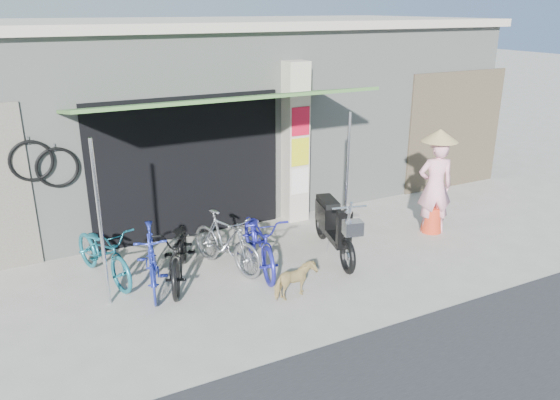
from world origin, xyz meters
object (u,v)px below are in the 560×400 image
bike_silver (226,241)px  street_dog (295,281)px  bike_blue (152,259)px  nun (435,183)px  bike_black (180,251)px  moped (333,226)px  bike_teal (103,252)px  bike_navy (259,240)px

bike_silver → street_dog: size_ratio=2.50×
bike_blue → nun: (5.10, -0.19, 0.46)m
bike_black → bike_silver: bearing=24.5°
bike_blue → moped: size_ratio=0.83×
bike_teal → nun: (5.67, -0.81, 0.49)m
bike_silver → moped: size_ratio=0.82×
bike_silver → bike_black: bearing=163.0°
bike_teal → nun: 5.75m
bike_blue → bike_black: 0.45m
bike_teal → bike_navy: 2.35m
bike_silver → street_dog: 1.41m
street_dog → moped: moped is taller
bike_blue → bike_silver: bearing=18.1°
bike_teal → moped: 3.64m
bike_silver → nun: 3.95m
bike_navy → bike_silver: bearing=168.1°
moped → bike_blue: bearing=-169.0°
bike_blue → nun: size_ratio=0.82×
bike_navy → street_dog: 1.11m
bike_silver → street_dog: bearing=-87.2°
bike_silver → bike_navy: size_ratio=0.85×
street_dog → bike_black: bearing=36.6°
street_dog → nun: (3.39, 0.99, 0.67)m
bike_blue → bike_silver: bike_blue is taller
bike_teal → bike_black: 1.15m
bike_black → street_dog: size_ratio=2.91×
bike_teal → bike_navy: size_ratio=0.93×
bike_teal → moped: moped is taller
bike_black → bike_teal: bearing=173.9°
moped → street_dog: bearing=-127.2°
bike_navy → moped: 1.31m
bike_navy → bike_teal: bearing=173.1°
bike_silver → nun: (3.91, -0.30, 0.47)m
moped → bike_teal: bearing=-178.4°
bike_blue → street_dog: bearing=-21.7°
bike_navy → bike_black: bearing=-177.1°
bike_navy → street_dog: (0.04, -1.09, -0.22)m
bike_blue → street_dog: bike_blue is taller
moped → nun: (2.12, -0.02, 0.44)m
bike_teal → bike_black: size_ratio=0.94×
bike_black → bike_navy: (1.23, -0.17, 0.00)m
bike_blue → bike_navy: (1.67, -0.09, 0.01)m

